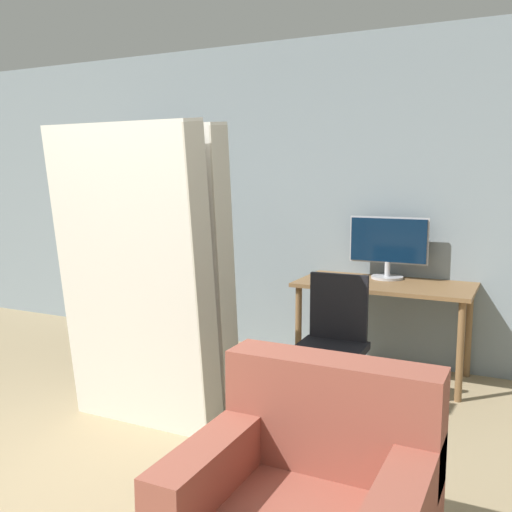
{
  "coord_description": "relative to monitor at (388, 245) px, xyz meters",
  "views": [
    {
      "loc": [
        1.95,
        -1.49,
        1.55
      ],
      "look_at": [
        0.39,
        1.73,
        1.05
      ],
      "focal_mm": 40.0,
      "sensor_mm": 36.0,
      "label": 1
    }
  ],
  "objects": [
    {
      "name": "mattress_near",
      "position": [
        -1.12,
        -1.76,
        -0.08
      ],
      "size": [
        1.0,
        0.4,
        1.87
      ],
      "color": "silver",
      "rests_on": "ground"
    },
    {
      "name": "monitor",
      "position": [
        0.0,
        0.0,
        0.0
      ],
      "size": [
        0.62,
        0.25,
        0.49
      ],
      "color": "#B7B7BC",
      "rests_on": "desk"
    },
    {
      "name": "mattress_far",
      "position": [
        -1.12,
        -1.51,
        -0.08
      ],
      "size": [
        1.0,
        0.36,
        1.87
      ],
      "color": "silver",
      "rests_on": "ground"
    },
    {
      "name": "bookshelf",
      "position": [
        -2.31,
        0.04,
        -0.15
      ],
      "size": [
        0.66,
        0.28,
        1.79
      ],
      "color": "black",
      "rests_on": "ground"
    },
    {
      "name": "wall_back",
      "position": [
        -0.93,
        0.17,
        0.34
      ],
      "size": [
        8.0,
        0.06,
        2.7
      ],
      "color": "gray",
      "rests_on": "ground"
    },
    {
      "name": "office_chair",
      "position": [
        -0.12,
        -1.0,
        -0.65
      ],
      "size": [
        0.52,
        0.52,
        0.9
      ],
      "color": "#4C4C51",
      "rests_on": "ground"
    },
    {
      "name": "desk",
      "position": [
        0.03,
        -0.19,
        -0.37
      ],
      "size": [
        1.32,
        0.67,
        0.74
      ],
      "color": "brown",
      "rests_on": "ground"
    }
  ]
}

